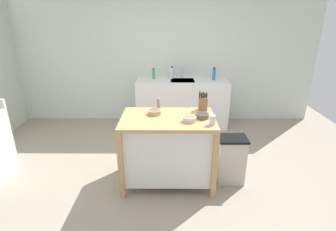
{
  "coord_description": "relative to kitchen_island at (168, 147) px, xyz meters",
  "views": [
    {
      "loc": [
        0.09,
        -3.0,
        2.06
      ],
      "look_at": [
        0.07,
        0.17,
        0.85
      ],
      "focal_mm": 28.15,
      "sensor_mm": 36.0,
      "label": 1
    }
  ],
  "objects": [
    {
      "name": "bottle_dish_soap",
      "position": [
        0.85,
        1.93,
        0.52
      ],
      "size": [
        0.06,
        0.06,
        0.24
      ],
      "color": "blue",
      "rests_on": "sink_counter"
    },
    {
      "name": "bowl_ceramic_wide",
      "position": [
        0.25,
        -0.12,
        0.43
      ],
      "size": [
        0.16,
        0.16,
        0.06
      ],
      "color": "beige",
      "rests_on": "kitchen_island"
    },
    {
      "name": "drinking_cup",
      "position": [
        0.5,
        -0.22,
        0.45
      ],
      "size": [
        0.07,
        0.07,
        0.11
      ],
      "color": "silver",
      "rests_on": "kitchen_island"
    },
    {
      "name": "pepper_grinder",
      "position": [
        -0.12,
        0.24,
        0.48
      ],
      "size": [
        0.04,
        0.04,
        0.17
      ],
      "color": "#AD7F4C",
      "rests_on": "kitchen_island"
    },
    {
      "name": "bottle_hand_soap",
      "position": [
        -0.29,
        1.99,
        0.5
      ],
      "size": [
        0.05,
        0.05,
        0.21
      ],
      "color": "green",
      "rests_on": "sink_counter"
    },
    {
      "name": "bowl_stoneware_deep",
      "position": [
        0.41,
        -0.01,
        0.42
      ],
      "size": [
        0.17,
        0.17,
        0.06
      ],
      "color": "#564C47",
      "rests_on": "kitchen_island"
    },
    {
      "name": "bottle_spray_cleaner",
      "position": [
        0.06,
        2.04,
        0.52
      ],
      "size": [
        0.06,
        0.06,
        0.24
      ],
      "color": "white",
      "rests_on": "sink_counter"
    },
    {
      "name": "bowl_ceramic_small",
      "position": [
        -0.17,
        0.12,
        0.42
      ],
      "size": [
        0.17,
        0.17,
        0.06
      ],
      "color": "tan",
      "rests_on": "kitchen_island"
    },
    {
      "name": "sink_counter",
      "position": [
        0.26,
        1.92,
        -0.05
      ],
      "size": [
        1.73,
        0.6,
        0.91
      ],
      "color": "silver",
      "rests_on": "ground"
    },
    {
      "name": "trash_bin",
      "position": [
        0.81,
        -0.0,
        -0.18
      ],
      "size": [
        0.36,
        0.28,
        0.63
      ],
      "color": "#B7B2A8",
      "rests_on": "ground"
    },
    {
      "name": "knife_block",
      "position": [
        0.45,
        0.27,
        0.49
      ],
      "size": [
        0.11,
        0.09,
        0.25
      ],
      "color": "olive",
      "rests_on": "kitchen_island"
    },
    {
      "name": "ground_plane",
      "position": [
        -0.07,
        0.03,
        -0.5
      ],
      "size": [
        6.88,
        6.88,
        0.0
      ],
      "primitive_type": "plane",
      "color": "gray",
      "rests_on": "ground"
    },
    {
      "name": "kitchen_island",
      "position": [
        0.0,
        0.0,
        0.0
      ],
      "size": [
        1.14,
        0.75,
        0.9
      ],
      "color": "tan",
      "rests_on": "ground"
    },
    {
      "name": "sink_faucet",
      "position": [
        0.26,
        2.06,
        0.52
      ],
      "size": [
        0.02,
        0.02,
        0.22
      ],
      "color": "#B7BCC1",
      "rests_on": "sink_counter"
    },
    {
      "name": "wall_back",
      "position": [
        -0.07,
        2.27,
        0.8
      ],
      "size": [
        5.88,
        0.1,
        2.6
      ],
      "primitive_type": "cube",
      "color": "silver",
      "rests_on": "ground"
    }
  ]
}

